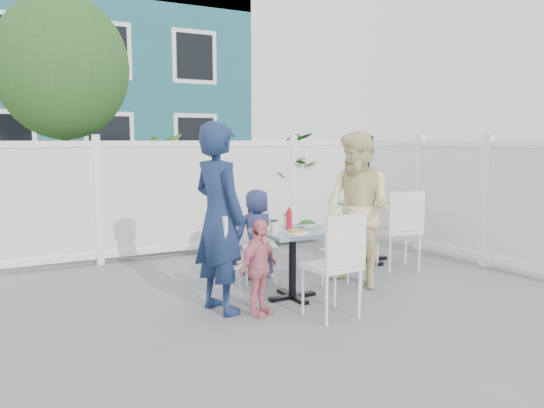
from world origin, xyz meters
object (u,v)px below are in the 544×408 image
chair_right (348,245)px  spare_table (368,215)px  chair_back (259,239)px  toddler (259,268)px  main_table (293,246)px  chair_near (337,258)px  woman (358,210)px  boy (257,234)px  man (219,218)px  chair_left (226,254)px

chair_right → spare_table: bearing=-37.1°
chair_back → toddler: size_ratio=0.93×
chair_right → chair_back: size_ratio=0.99×
main_table → chair_near: bearing=-86.9°
toddler → woman: bearing=-12.7°
chair_near → boy: bearing=85.2°
man → main_table: bearing=-102.0°
chair_left → chair_right: bearing=85.8°
main_table → man: 0.87m
man → chair_right: bearing=-101.2°
man → boy: bearing=-56.0°
chair_right → man: (-1.53, -0.06, 0.41)m
chair_near → woman: (0.83, 0.80, 0.29)m
woman → chair_left: bearing=-104.1°
woman → toddler: bearing=-91.5°
chair_right → boy: bearing=47.9°
main_table → chair_near: (0.04, -0.73, 0.02)m
chair_back → toddler: (-0.56, -1.09, -0.04)m
chair_right → boy: size_ratio=0.79×
chair_near → toddler: chair_near is taller
man → boy: man is taller
chair_back → man: size_ratio=0.47×
spare_table → chair_back: 1.71m
chair_back → toddler: toddler is taller
woman → toddler: woman is taller
man → toddler: man is taller
chair_right → toddler: 1.31m
boy → chair_near: bearing=92.8°
main_table → spare_table: 1.97m
toddler → spare_table: bearing=1.8°
main_table → chair_left: bearing=179.6°
toddler → chair_right: bearing=-12.2°
man → woman: bearing=-100.4°
chair_back → man: man is taller
man → boy: size_ratio=1.70×
chair_left → chair_near: bearing=40.6°
chair_left → boy: (0.77, 0.90, -0.02)m
spare_table → boy: bearing=-178.0°
chair_left → man: 0.36m
chair_right → chair_back: 1.03m
toddler → chair_back: bearing=35.5°
man → toddler: bearing=-150.8°
spare_table → chair_near: chair_near is taller
chair_right → chair_left: bearing=101.2°
spare_table → man: size_ratio=0.45×
chair_back → chair_near: chair_near is taller
chair_left → woman: 1.63m
chair_left → boy: 1.19m
main_table → chair_back: (0.02, 0.79, -0.06)m
chair_right → woman: bearing=-69.1°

